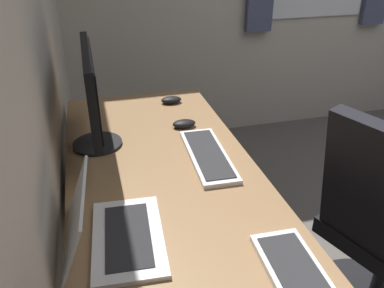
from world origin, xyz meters
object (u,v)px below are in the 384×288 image
monitor_primary (92,92)px  mouse_spare (184,124)px  mouse_main (171,100)px  laptop_left (108,229)px  drawer_pedestal (157,238)px  keyboard_main (208,155)px  office_chair (382,242)px

monitor_primary → mouse_spare: bearing=-79.8°
mouse_main → mouse_spare: bearing=179.0°
laptop_left → mouse_main: bearing=-22.4°
drawer_pedestal → laptop_left: 0.62m
laptop_left → keyboard_main: 0.56m
drawer_pedestal → monitor_primary: 0.67m
office_chair → laptop_left: bearing=91.7°
mouse_spare → office_chair: office_chair is taller
laptop_left → keyboard_main: (0.38, -0.41, -0.04)m
monitor_primary → keyboard_main: (-0.22, -0.41, -0.22)m
laptop_left → office_chair: office_chair is taller
keyboard_main → office_chair: bearing=-120.2°
mouse_main → drawer_pedestal: bearing=160.5°
drawer_pedestal → mouse_main: mouse_main is taller
monitor_primary → mouse_spare: 0.44m
monitor_primary → keyboard_main: bearing=-118.0°
monitor_primary → office_chair: bearing=-119.3°
laptop_left → mouse_spare: size_ratio=3.47×
keyboard_main → mouse_main: mouse_main is taller
monitor_primary → laptop_left: 0.62m
drawer_pedestal → mouse_spare: 0.51m
monitor_primary → drawer_pedestal: bearing=-135.1°
drawer_pedestal → mouse_main: bearing=-19.5°
drawer_pedestal → laptop_left: (-0.40, 0.20, 0.43)m
monitor_primary → office_chair: monitor_primary is taller
mouse_main → office_chair: bearing=-146.3°
monitor_primary → mouse_spare: size_ratio=5.57×
monitor_primary → mouse_main: (0.36, -0.39, -0.22)m
laptop_left → office_chair: 1.06m
monitor_primary → laptop_left: (-0.59, 0.00, -0.19)m
monitor_primary → office_chair: size_ratio=0.60×
monitor_primary → mouse_spare: (0.07, -0.38, -0.22)m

